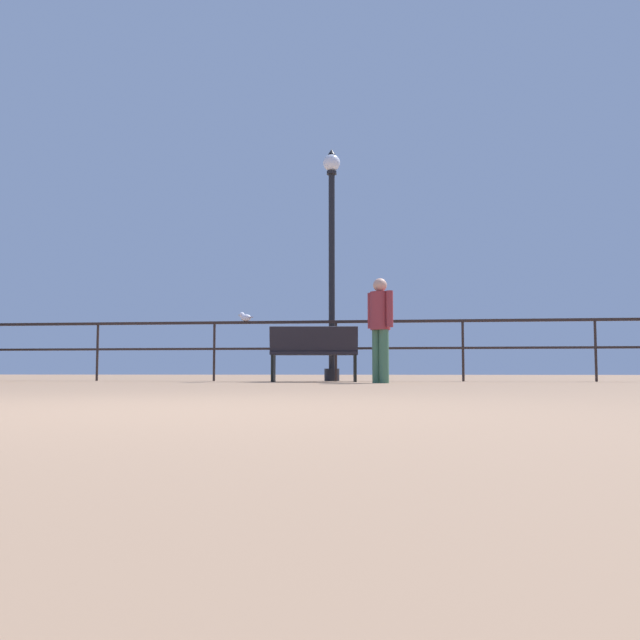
{
  "coord_description": "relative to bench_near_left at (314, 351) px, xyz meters",
  "views": [
    {
      "loc": [
        1.13,
        -2.97,
        0.18
      ],
      "look_at": [
        -0.22,
        8.49,
        1.04
      ],
      "focal_mm": 38.51,
      "sensor_mm": 36.0,
      "label": 1
    }
  ],
  "objects": [
    {
      "name": "ground_plane",
      "position": [
        0.27,
        -8.09,
        -0.5
      ],
      "size": [
        60.0,
        60.0,
        0.0
      ],
      "primitive_type": "plane",
      "color": "#916F55"
    },
    {
      "name": "pier_railing",
      "position": [
        0.27,
        0.9,
        0.29
      ],
      "size": [
        21.92,
        0.05,
        1.07
      ],
      "color": "#2D211D",
      "rests_on": "ground_plane"
    },
    {
      "name": "bench_near_left",
      "position": [
        0.0,
        0.0,
        0.0
      ],
      "size": [
        1.47,
        0.82,
        0.89
      ],
      "color": "black",
      "rests_on": "ground_plane"
    },
    {
      "name": "lamppost_center",
      "position": [
        0.18,
        1.14,
        1.89
      ],
      "size": [
        0.31,
        0.31,
        4.22
      ],
      "color": "black",
      "rests_on": "ground_plane"
    },
    {
      "name": "person_at_railing",
      "position": [
        1.1,
        -0.93,
        0.39
      ],
      "size": [
        0.38,
        0.38,
        1.55
      ],
      "color": "#3F6B4C",
      "rests_on": "ground_plane"
    },
    {
      "name": "seagull_on_rail",
      "position": [
        -1.36,
        0.91,
        0.64
      ],
      "size": [
        0.33,
        0.23,
        0.16
      ],
      "color": "white",
      "rests_on": "pier_railing"
    }
  ]
}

